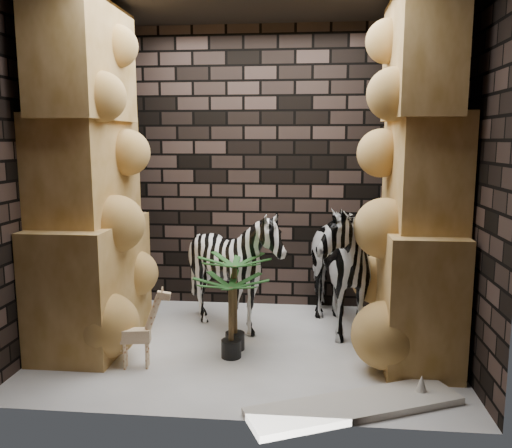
# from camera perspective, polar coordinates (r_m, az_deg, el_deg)

# --- Properties ---
(floor) EXTENTS (3.50, 3.50, 0.00)m
(floor) POSITION_cam_1_polar(r_m,az_deg,el_deg) (4.82, -0.96, -13.06)
(floor) COLOR white
(floor) RESTS_ON ground
(wall_back) EXTENTS (3.50, 0.00, 3.50)m
(wall_back) POSITION_cam_1_polar(r_m,az_deg,el_deg) (5.71, 0.47, 5.92)
(wall_back) COLOR black
(wall_back) RESTS_ON ground
(wall_front) EXTENTS (3.50, 0.00, 3.50)m
(wall_front) POSITION_cam_1_polar(r_m,az_deg,el_deg) (3.24, -3.62, 3.50)
(wall_front) COLOR black
(wall_front) RESTS_ON ground
(wall_left) EXTENTS (0.00, 3.00, 3.00)m
(wall_left) POSITION_cam_1_polar(r_m,az_deg,el_deg) (4.99, -21.47, 4.84)
(wall_left) COLOR black
(wall_left) RESTS_ON ground
(wall_right) EXTENTS (0.00, 3.00, 3.00)m
(wall_right) POSITION_cam_1_polar(r_m,az_deg,el_deg) (4.61, 21.23, 4.56)
(wall_right) COLOR black
(wall_right) RESTS_ON ground
(rock_pillar_left) EXTENTS (0.68, 1.30, 3.00)m
(rock_pillar_left) POSITION_cam_1_polar(r_m,az_deg,el_deg) (4.84, -17.77, 4.93)
(rock_pillar_left) COLOR tan
(rock_pillar_left) RESTS_ON floor
(rock_pillar_right) EXTENTS (0.58, 1.25, 3.00)m
(rock_pillar_right) POSITION_cam_1_polar(r_m,az_deg,el_deg) (4.53, 17.19, 4.70)
(rock_pillar_right) COLOR tan
(rock_pillar_right) RESTS_ON floor
(zebra_right) EXTENTS (1.03, 1.42, 1.50)m
(zebra_right) POSITION_cam_1_polar(r_m,az_deg,el_deg) (5.03, 7.71, -3.18)
(zebra_right) COLOR white
(zebra_right) RESTS_ON floor
(zebra_left) EXTENTS (1.05, 1.27, 1.09)m
(zebra_left) POSITION_cam_1_polar(r_m,az_deg,el_deg) (4.99, -2.40, -5.65)
(zebra_left) COLOR white
(zebra_left) RESTS_ON floor
(giraffe_toy) EXTENTS (0.36, 0.17, 0.68)m
(giraffe_toy) POSITION_cam_1_polar(r_m,az_deg,el_deg) (4.39, -12.88, -10.77)
(giraffe_toy) COLOR #FED8A6
(giraffe_toy) RESTS_ON floor
(palm_front) EXTENTS (0.36, 0.36, 0.85)m
(palm_front) POSITION_cam_1_polar(r_m,az_deg,el_deg) (4.62, -2.31, -8.46)
(palm_front) COLOR #164022
(palm_front) RESTS_ON floor
(palm_back) EXTENTS (0.36, 0.36, 0.71)m
(palm_back) POSITION_cam_1_polar(r_m,az_deg,el_deg) (4.48, -2.71, -9.97)
(palm_back) COLOR #164022
(palm_back) RESTS_ON floor
(surfboard) EXTENTS (1.52, 0.96, 0.05)m
(surfboard) POSITION_cam_1_polar(r_m,az_deg,el_deg) (3.86, 10.64, -18.73)
(surfboard) COLOR beige
(surfboard) RESTS_ON floor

